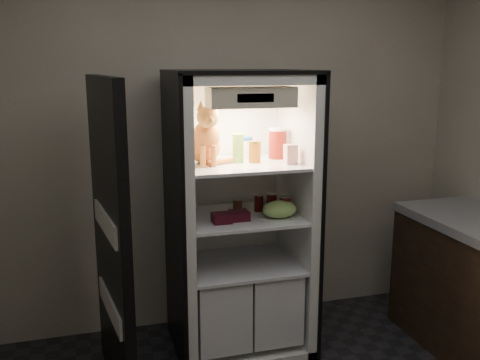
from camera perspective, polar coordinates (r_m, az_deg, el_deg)
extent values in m
plane|color=beige|center=(3.87, -1.89, 3.97)|extent=(3.60, 0.00, 3.60)
cube|color=white|center=(3.84, -1.36, -2.59)|extent=(0.85, 0.06, 1.85)
cube|color=white|center=(3.45, -6.35, -4.37)|extent=(0.06, 0.70, 1.85)
cube|color=white|center=(3.66, 5.93, -3.38)|extent=(0.06, 0.70, 1.85)
cube|color=white|center=(3.40, -0.03, 10.76)|extent=(0.85, 0.70, 0.06)
cube|color=white|center=(3.89, -0.02, -16.65)|extent=(0.85, 0.70, 0.06)
cube|color=black|center=(3.45, -7.04, -4.42)|extent=(0.02, 0.72, 1.87)
cube|color=black|center=(3.68, 6.53, -3.32)|extent=(0.02, 0.72, 1.87)
cube|color=black|center=(3.40, -0.03, 11.47)|extent=(0.90, 0.72, 0.02)
cube|color=white|center=(3.43, 0.11, 1.69)|extent=(0.73, 0.62, 0.02)
cube|color=white|center=(3.51, 0.11, -3.94)|extent=(0.73, 0.62, 0.02)
cube|color=white|center=(3.67, -2.58, -12.86)|extent=(0.34, 0.58, 0.48)
cube|color=white|center=(3.76, 2.73, -12.22)|extent=(0.34, 0.58, 0.48)
cube|color=white|center=(3.62, 0.11, -8.96)|extent=(0.73, 0.62, 0.02)
cube|color=beige|center=(3.17, 1.20, 8.83)|extent=(0.52, 0.18, 0.12)
cube|color=black|center=(3.09, 1.67, 8.74)|extent=(0.22, 0.01, 0.05)
cube|color=black|center=(3.16, -13.57, -6.27)|extent=(0.17, 0.87, 1.85)
cube|color=white|center=(3.24, -13.31, -12.90)|extent=(0.14, 0.64, 0.12)
cube|color=white|center=(3.06, -13.77, -4.41)|extent=(0.14, 0.64, 0.12)
ellipsoid|color=#BB4A18|center=(3.44, -3.87, 3.60)|extent=(0.22, 0.27, 0.22)
ellipsoid|color=#BB4A18|center=(3.33, -3.61, 4.73)|extent=(0.18, 0.16, 0.18)
sphere|color=#BE5D25|center=(3.25, -3.45, 6.74)|extent=(0.14, 0.14, 0.14)
sphere|color=#BE5D25|center=(3.19, -3.28, 6.37)|extent=(0.06, 0.06, 0.06)
cone|color=#BE5D25|center=(3.25, -4.22, 7.91)|extent=(0.06, 0.06, 0.06)
cone|color=#BE5D25|center=(3.26, -2.77, 7.94)|extent=(0.06, 0.06, 0.06)
cylinder|color=#BB4A18|center=(3.27, -3.96, 2.51)|extent=(0.03, 0.03, 0.13)
cylinder|color=#BB4A18|center=(3.29, -2.83, 2.56)|extent=(0.03, 0.03, 0.13)
cylinder|color=#BB4A18|center=(3.38, -1.71, 2.02)|extent=(0.24, 0.12, 0.03)
cylinder|color=green|center=(3.42, -0.21, 3.29)|extent=(0.07, 0.07, 0.17)
cylinder|color=green|center=(3.41, -0.22, 4.83)|extent=(0.07, 0.07, 0.02)
cylinder|color=white|center=(3.59, 0.52, 3.33)|extent=(0.10, 0.10, 0.12)
cylinder|color=#184EAD|center=(3.58, 0.52, 4.46)|extent=(0.10, 0.10, 0.02)
cylinder|color=maroon|center=(3.43, 1.58, 2.92)|extent=(0.08, 0.08, 0.13)
cylinder|color=#B59230|center=(3.42, 1.59, 4.07)|extent=(0.08, 0.08, 0.01)
cylinder|color=maroon|center=(3.58, 4.03, 3.80)|extent=(0.12, 0.12, 0.19)
cylinder|color=white|center=(3.57, 4.06, 5.43)|extent=(0.12, 0.12, 0.02)
cube|color=white|center=(3.39, 5.42, 2.75)|extent=(0.07, 0.07, 0.12)
cylinder|color=black|center=(3.59, 2.01, -2.49)|extent=(0.06, 0.06, 0.11)
cylinder|color=#B2B2B2|center=(3.57, 2.02, -1.61)|extent=(0.06, 0.06, 0.00)
cylinder|color=black|center=(3.58, 3.38, -2.44)|extent=(0.07, 0.07, 0.12)
cylinder|color=#B2B2B2|center=(3.57, 3.39, -1.46)|extent=(0.07, 0.07, 0.00)
cylinder|color=black|center=(3.48, 4.83, -2.84)|extent=(0.07, 0.07, 0.13)
cylinder|color=#B2B2B2|center=(3.47, 4.85, -1.78)|extent=(0.07, 0.07, 0.00)
cylinder|color=#5B2E1A|center=(3.59, -0.26, -2.75)|extent=(0.06, 0.06, 0.08)
cylinder|color=#B2B2B2|center=(3.58, -0.26, -2.06)|extent=(0.06, 0.06, 0.01)
ellipsoid|color=#86B454|center=(3.45, 4.24, -3.12)|extent=(0.23, 0.16, 0.11)
cube|color=#520D1D|center=(3.35, -1.98, -4.08)|extent=(0.12, 0.12, 0.06)
cube|color=#520D1D|center=(3.40, -0.08, -3.79)|extent=(0.12, 0.12, 0.06)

